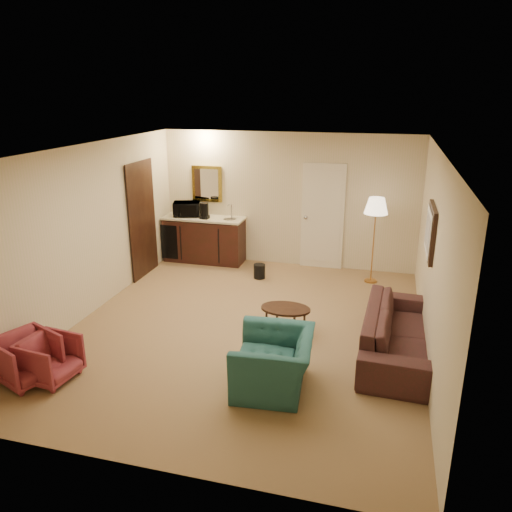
{
  "coord_description": "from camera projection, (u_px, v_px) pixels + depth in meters",
  "views": [
    {
      "loc": [
        1.86,
        -6.39,
        3.36
      ],
      "look_at": [
        0.03,
        0.5,
        0.96
      ],
      "focal_mm": 35.0,
      "sensor_mm": 36.0,
      "label": 1
    }
  ],
  "objects": [
    {
      "name": "ground",
      "position": [
        246.0,
        328.0,
        7.38
      ],
      "size": [
        6.0,
        6.0,
        0.0
      ],
      "primitive_type": "plane",
      "color": "#9A714E",
      "rests_on": "ground"
    },
    {
      "name": "waste_bin",
      "position": [
        259.0,
        271.0,
        9.28
      ],
      "size": [
        0.24,
        0.24,
        0.27
      ],
      "primitive_type": "cylinder",
      "rotation": [
        0.0,
        0.0,
        0.11
      ],
      "color": "black",
      "rests_on": "ground"
    },
    {
      "name": "teal_armchair",
      "position": [
        274.0,
        353.0,
        5.78
      ],
      "size": [
        0.75,
        1.07,
        0.89
      ],
      "primitive_type": "imported",
      "rotation": [
        0.0,
        0.0,
        -1.49
      ],
      "color": "#215451",
      "rests_on": "ground"
    },
    {
      "name": "room_walls",
      "position": [
        253.0,
        203.0,
        7.56
      ],
      "size": [
        5.02,
        6.01,
        2.61
      ],
      "color": "beige",
      "rests_on": "ground"
    },
    {
      "name": "coffee_maker",
      "position": [
        204.0,
        211.0,
        9.83
      ],
      "size": [
        0.18,
        0.18,
        0.31
      ],
      "primitive_type": "cylinder",
      "rotation": [
        0.0,
        0.0,
        -0.1
      ],
      "color": "black",
      "rests_on": "wetbar_cabinet"
    },
    {
      "name": "rose_chair_near",
      "position": [
        27.0,
        356.0,
        5.96
      ],
      "size": [
        0.78,
        0.81,
        0.65
      ],
      "primitive_type": "imported",
      "rotation": [
        0.0,
        0.0,
        1.19
      ],
      "color": "maroon",
      "rests_on": "ground"
    },
    {
      "name": "sofa",
      "position": [
        399.0,
        325.0,
        6.52
      ],
      "size": [
        0.73,
        2.22,
        0.86
      ],
      "primitive_type": "imported",
      "rotation": [
        0.0,
        0.0,
        1.53
      ],
      "color": "black",
      "rests_on": "ground"
    },
    {
      "name": "coffee_table",
      "position": [
        285.0,
        321.0,
        7.15
      ],
      "size": [
        0.83,
        0.69,
        0.41
      ],
      "primitive_type": "cube",
      "rotation": [
        0.0,
        0.0,
        -0.35
      ],
      "color": "black",
      "rests_on": "ground"
    },
    {
      "name": "microwave",
      "position": [
        187.0,
        207.0,
        10.02
      ],
      "size": [
        0.58,
        0.42,
        0.35
      ],
      "primitive_type": "imported",
      "rotation": [
        0.0,
        0.0,
        0.29
      ],
      "color": "black",
      "rests_on": "wetbar_cabinet"
    },
    {
      "name": "floor_lamp",
      "position": [
        374.0,
        240.0,
        8.91
      ],
      "size": [
        0.44,
        0.44,
        1.57
      ],
      "primitive_type": "cube",
      "rotation": [
        0.0,
        0.0,
        -0.05
      ],
      "color": "#BA813E",
      "rests_on": "ground"
    },
    {
      "name": "rose_chair_far",
      "position": [
        50.0,
        357.0,
        5.98
      ],
      "size": [
        0.61,
        0.65,
        0.6
      ],
      "primitive_type": "imported",
      "rotation": [
        0.0,
        0.0,
        1.45
      ],
      "color": "maroon",
      "rests_on": "ground"
    },
    {
      "name": "wetbar_cabinet",
      "position": [
        204.0,
        239.0,
        10.12
      ],
      "size": [
        1.64,
        0.58,
        0.92
      ],
      "primitive_type": "cube",
      "color": "#331210",
      "rests_on": "ground"
    }
  ]
}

